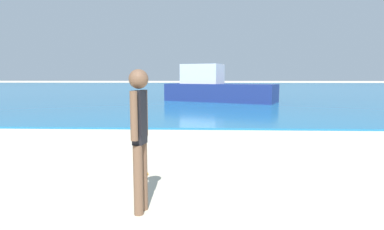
# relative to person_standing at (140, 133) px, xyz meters

# --- Properties ---
(water) EXTENTS (160.00, 60.00, 0.06)m
(water) POSITION_rel_person_standing_xyz_m (0.65, 35.53, -0.90)
(water) COLOR #1E6B9E
(water) RESTS_ON ground
(person_standing) EXTENTS (0.22, 0.37, 1.63)m
(person_standing) POSITION_rel_person_standing_xyz_m (0.00, 0.00, 0.00)
(person_standing) COLOR brown
(person_standing) RESTS_ON ground
(frisbee) EXTENTS (0.24, 0.24, 0.03)m
(frisbee) POSITION_rel_person_standing_xyz_m (-0.28, 1.34, -0.92)
(frisbee) COLOR orange
(frisbee) RESTS_ON ground
(boat_near) EXTENTS (6.74, 4.45, 2.19)m
(boat_near) POSITION_rel_person_standing_xyz_m (1.42, 15.24, -0.11)
(boat_near) COLOR navy
(boat_near) RESTS_ON water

